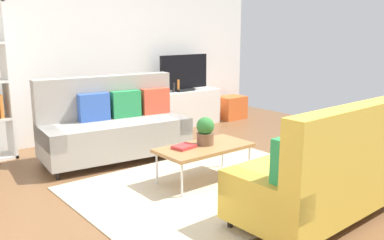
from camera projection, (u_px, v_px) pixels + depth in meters
The scene contains 15 objects.
ground_plane at pixel (210, 182), 4.79m from camera, with size 7.68×7.68×0.00m, color brown.
wall_far at pixel (95, 46), 6.61m from camera, with size 6.40×0.12×2.90m, color white.
area_rug at pixel (212, 186), 4.63m from camera, with size 2.90×2.20×0.01m, color beige.
couch_beige at pixel (114, 126), 5.57m from camera, with size 1.98×1.05×1.10m.
couch_green at pixel (329, 172), 3.82m from camera, with size 1.92×0.89×1.10m.
coffee_table at pixel (204, 148), 4.73m from camera, with size 1.10×0.56×0.42m.
tv_console at pixel (183, 108), 7.52m from camera, with size 1.40×0.44×0.64m, color silver.
tv at pixel (184, 73), 7.37m from camera, with size 1.00×0.20×0.64m.
storage_trunk at pixel (231, 107), 8.14m from camera, with size 0.52×0.40×0.44m, color orange.
potted_plant at pixel (205, 131), 4.75m from camera, with size 0.20×0.20×0.32m.
table_book_0 at pixel (184, 147), 4.64m from camera, with size 0.24×0.18×0.04m, color red.
vase_0 at pixel (155, 89), 7.12m from camera, with size 0.09×0.09×0.16m, color silver.
vase_1 at pixel (162, 89), 7.21m from camera, with size 0.12×0.12×0.14m, color #4C72B2.
bottle_0 at pixel (174, 87), 7.25m from camera, with size 0.05×0.05×0.17m, color #262626.
bottle_1 at pixel (178, 86), 7.30m from camera, with size 0.05×0.05×0.22m, color orange.
Camera 1 is at (-3.00, -3.40, 1.72)m, focal length 38.96 mm.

